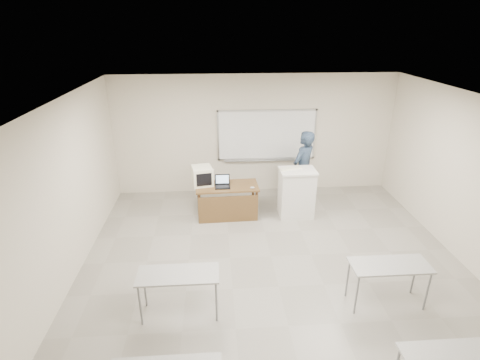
{
  "coord_description": "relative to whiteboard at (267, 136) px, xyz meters",
  "views": [
    {
      "loc": [
        -1.01,
        -5.05,
        4.13
      ],
      "look_at": [
        -0.5,
        2.2,
        1.04
      ],
      "focal_mm": 28.0,
      "sensor_mm": 36.0,
      "label": 1
    }
  ],
  "objects": [
    {
      "name": "instructor_desk",
      "position": [
        -1.06,
        -1.48,
        -0.94
      ],
      "size": [
        1.39,
        0.69,
        0.75
      ],
      "rotation": [
        0.0,
        0.0,
        0.04
      ],
      "color": "brown",
      "rests_on": "floor"
    },
    {
      "name": "mouse",
      "position": [
        -0.51,
        -1.57,
        -0.71
      ],
      "size": [
        0.11,
        0.08,
        0.04
      ],
      "primitive_type": "ellipsoid",
      "rotation": [
        0.0,
        0.0,
        -0.14
      ],
      "color": "#BBBCC3",
      "rests_on": "instructor_desk"
    },
    {
      "name": "laptop",
      "position": [
        -1.16,
        -1.41,
        -0.67
      ],
      "size": [
        0.33,
        0.31,
        0.25
      ],
      "rotation": [
        0.0,
        0.0,
        0.0
      ],
      "color": "black",
      "rests_on": "instructor_desk"
    },
    {
      "name": "keyboard",
      "position": [
        0.35,
        -1.39,
        -0.35
      ],
      "size": [
        0.52,
        0.31,
        0.03
      ],
      "primitive_type": "cube",
      "rotation": [
        0.0,
        0.0,
        0.31
      ],
      "color": "#EDEBCA",
      "rests_on": "podium"
    },
    {
      "name": "student_desks",
      "position": [
        -0.3,
        -5.32,
        -0.81
      ],
      "size": [
        4.4,
        2.2,
        0.73
      ],
      "color": "#ABAAA6",
      "rests_on": "floor"
    },
    {
      "name": "presenter",
      "position": [
        0.74,
        -0.97,
        -0.55
      ],
      "size": [
        0.8,
        0.79,
        1.86
      ],
      "primitive_type": "imported",
      "rotation": [
        0.0,
        0.0,
        3.9
      ],
      "color": "black",
      "rests_on": "floor"
    },
    {
      "name": "podium",
      "position": [
        0.5,
        -1.47,
        -0.92
      ],
      "size": [
        0.79,
        0.58,
        1.12
      ],
      "rotation": [
        0.0,
        0.0,
        0.01
      ],
      "color": "silver",
      "rests_on": "floor"
    },
    {
      "name": "whiteboard",
      "position": [
        0.0,
        0.0,
        0.0
      ],
      "size": [
        2.48,
        0.1,
        1.31
      ],
      "color": "white",
      "rests_on": "floor"
    },
    {
      "name": "crt_monitor",
      "position": [
        -1.61,
        -1.24,
        -0.53
      ],
      "size": [
        0.44,
        0.49,
        0.42
      ],
      "rotation": [
        0.0,
        0.0,
        0.19
      ],
      "color": "#EDEBCA",
      "rests_on": "instructor_desk"
    },
    {
      "name": "floor",
      "position": [
        -0.3,
        -3.97,
        -1.49
      ],
      "size": [
        7.0,
        8.0,
        0.01
      ],
      "primitive_type": "cube",
      "color": "gray",
      "rests_on": "ground"
    }
  ]
}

